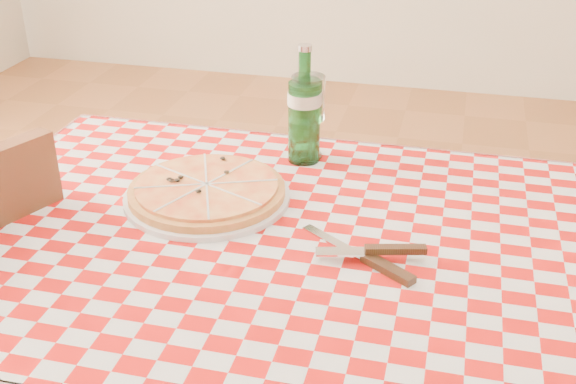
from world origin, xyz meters
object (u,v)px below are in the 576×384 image
pizza_plate (207,190)px  water_bottle (304,105)px  dining_table (291,283)px

pizza_plate → water_bottle: bearing=57.2°
dining_table → pizza_plate: pizza_plate is taller
dining_table → water_bottle: 0.40m
pizza_plate → water_bottle: (0.14, 0.22, 0.11)m
dining_table → pizza_plate: 0.25m
pizza_plate → dining_table: bearing=-27.8°
dining_table → pizza_plate: size_ratio=3.68×
dining_table → pizza_plate: (-0.19, 0.10, 0.12)m
water_bottle → dining_table: bearing=-81.2°
dining_table → pizza_plate: bearing=152.2°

